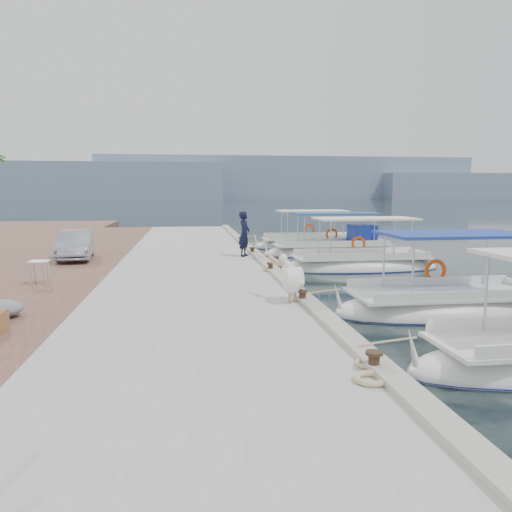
{
  "coord_description": "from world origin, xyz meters",
  "views": [
    {
      "loc": [
        -3.25,
        -15.81,
        3.34
      ],
      "look_at": [
        -1.0,
        0.55,
        1.2
      ],
      "focal_mm": 35.0,
      "sensor_mm": 36.0,
      "label": 1
    }
  ],
  "objects_px": {
    "fishing_caique_b": "(445,309)",
    "parked_car": "(76,245)",
    "fishing_caique_e": "(309,245)",
    "fishing_caique_c": "(360,266)",
    "pelican": "(292,278)",
    "fisherman": "(244,234)",
    "fishing_caique_d": "(333,251)"
  },
  "relations": [
    {
      "from": "fishing_caique_b",
      "to": "parked_car",
      "type": "bearing_deg",
      "value": 142.23
    },
    {
      "from": "fishing_caique_e",
      "to": "fishing_caique_c",
      "type": "bearing_deg",
      "value": -89.0
    },
    {
      "from": "fishing_caique_b",
      "to": "fishing_caique_c",
      "type": "xyz_separation_m",
      "value": [
        0.32,
        7.82,
        -0.0
      ]
    },
    {
      "from": "pelican",
      "to": "fishing_caique_b",
      "type": "bearing_deg",
      "value": 3.01
    },
    {
      "from": "fishing_caique_e",
      "to": "fisherman",
      "type": "bearing_deg",
      "value": -122.82
    },
    {
      "from": "fisherman",
      "to": "fishing_caique_b",
      "type": "bearing_deg",
      "value": -128.59
    },
    {
      "from": "fishing_caique_d",
      "to": "fishing_caique_e",
      "type": "distance_m",
      "value": 3.65
    },
    {
      "from": "fishing_caique_e",
      "to": "fishing_caique_b",
      "type": "bearing_deg",
      "value": -90.61
    },
    {
      "from": "fishing_caique_e",
      "to": "pelican",
      "type": "distance_m",
      "value": 17.23
    },
    {
      "from": "fishing_caique_b",
      "to": "fishing_caique_c",
      "type": "bearing_deg",
      "value": 87.64
    },
    {
      "from": "parked_car",
      "to": "pelican",
      "type": "bearing_deg",
      "value": -58.08
    },
    {
      "from": "fishing_caique_b",
      "to": "pelican",
      "type": "height_order",
      "value": "fishing_caique_b"
    },
    {
      "from": "fisherman",
      "to": "parked_car",
      "type": "relative_size",
      "value": 0.54
    },
    {
      "from": "fishing_caique_d",
      "to": "fishing_caique_b",
      "type": "bearing_deg",
      "value": -92.76
    },
    {
      "from": "fishing_caique_b",
      "to": "fishing_caique_d",
      "type": "bearing_deg",
      "value": 87.24
    },
    {
      "from": "fishing_caique_b",
      "to": "fishing_caique_d",
      "type": "relative_size",
      "value": 0.86
    },
    {
      "from": "fishing_caique_c",
      "to": "fishing_caique_d",
      "type": "relative_size",
      "value": 0.95
    },
    {
      "from": "pelican",
      "to": "fishing_caique_c",
      "type": "bearing_deg",
      "value": 59.67
    },
    {
      "from": "fishing_caique_d",
      "to": "fisherman",
      "type": "bearing_deg",
      "value": -144.33
    },
    {
      "from": "fisherman",
      "to": "fishing_caique_c",
      "type": "bearing_deg",
      "value": -79.32
    },
    {
      "from": "pelican",
      "to": "fishing_caique_d",
      "type": "bearing_deg",
      "value": 68.92
    },
    {
      "from": "pelican",
      "to": "parked_car",
      "type": "xyz_separation_m",
      "value": [
        -7.32,
        9.3,
        -0.02
      ]
    },
    {
      "from": "fishing_caique_c",
      "to": "fishing_caique_e",
      "type": "height_order",
      "value": "same"
    },
    {
      "from": "fishing_caique_b",
      "to": "parked_car",
      "type": "relative_size",
      "value": 1.73
    },
    {
      "from": "fishing_caique_c",
      "to": "pelican",
      "type": "height_order",
      "value": "fishing_caique_c"
    },
    {
      "from": "fishing_caique_c",
      "to": "parked_car",
      "type": "relative_size",
      "value": 1.9
    },
    {
      "from": "fishing_caique_c",
      "to": "pelican",
      "type": "xyz_separation_m",
      "value": [
        -4.71,
        -8.05,
        1.0
      ]
    },
    {
      "from": "fishing_caique_d",
      "to": "parked_car",
      "type": "distance_m",
      "value": 12.89
    },
    {
      "from": "fishing_caique_d",
      "to": "fisherman",
      "type": "distance_m",
      "value": 6.49
    },
    {
      "from": "pelican",
      "to": "parked_car",
      "type": "relative_size",
      "value": 0.42
    },
    {
      "from": "fishing_caique_e",
      "to": "parked_car",
      "type": "relative_size",
      "value": 1.82
    },
    {
      "from": "fishing_caique_d",
      "to": "fishing_caique_e",
      "type": "height_order",
      "value": "same"
    }
  ]
}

